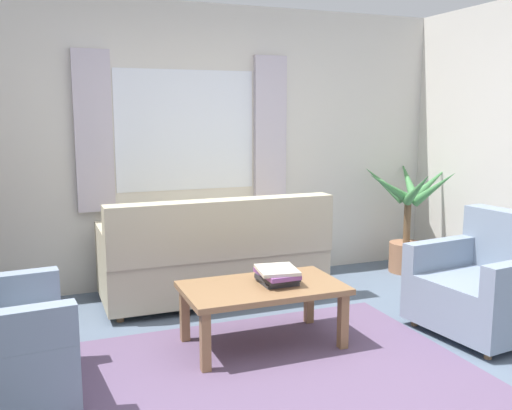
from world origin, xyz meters
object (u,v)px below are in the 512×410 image
armchair_right (488,285)px  coffee_table (263,293)px  couch (215,259)px  book_stack_on_table (277,275)px  potted_plant (408,221)px

armchair_right → coffee_table: armchair_right is taller
couch → book_stack_on_table: 1.08m
potted_plant → couch: bearing=-175.9°
armchair_right → coffee_table: 1.69m
book_stack_on_table → couch: bearing=96.6°
book_stack_on_table → potted_plant: 2.31m
couch → potted_plant: bearing=-175.9°
book_stack_on_table → potted_plant: potted_plant is taller
book_stack_on_table → coffee_table: bearing=180.0°
coffee_table → book_stack_on_table: 0.16m
armchair_right → potted_plant: potted_plant is taller
couch → book_stack_on_table: (0.12, -1.07, 0.13)m
potted_plant → armchair_right: bearing=-105.1°
coffee_table → book_stack_on_table: bearing=-0.0°
potted_plant → coffee_table: bearing=-149.7°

